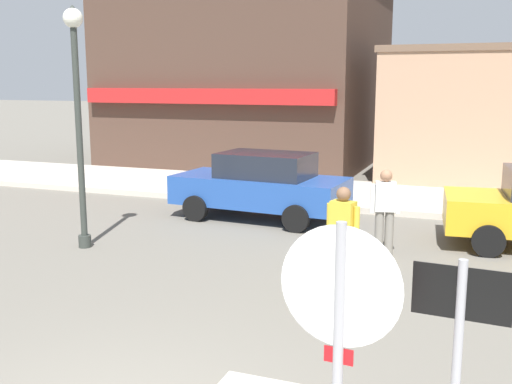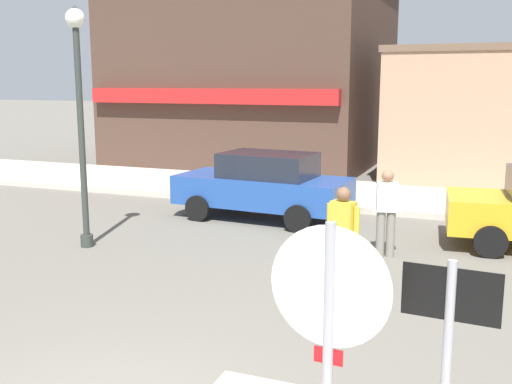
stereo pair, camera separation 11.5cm
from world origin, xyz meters
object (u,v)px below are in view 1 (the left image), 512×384
at_px(one_way_sign, 456,376).
at_px(lamp_post, 77,93).
at_px(stop_sign, 339,338).
at_px(parked_car_nearest, 261,185).
at_px(pedestrian_crossing_near, 385,210).
at_px(pedestrian_crossing_far, 343,235).

height_order(one_way_sign, lamp_post, lamp_post).
xyz_separation_m(stop_sign, parked_car_nearest, (-3.97, 9.22, -0.71)).
height_order(one_way_sign, pedestrian_crossing_near, one_way_sign).
bearing_deg(parked_car_nearest, lamp_post, -123.68).
bearing_deg(lamp_post, stop_sign, -42.06).
bearing_deg(pedestrian_crossing_far, lamp_post, 173.84).
xyz_separation_m(parked_car_nearest, pedestrian_crossing_far, (2.84, -4.09, 0.06)).
distance_m(lamp_post, pedestrian_crossing_near, 6.08).
bearing_deg(pedestrian_crossing_near, one_way_sign, -77.75).
bearing_deg(lamp_post, parked_car_nearest, 56.32).
distance_m(stop_sign, pedestrian_crossing_far, 5.30).
xyz_separation_m(lamp_post, pedestrian_crossing_near, (5.52, 1.47, -2.09)).
relative_size(lamp_post, parked_car_nearest, 1.10).
bearing_deg(pedestrian_crossing_near, pedestrian_crossing_far, -99.11).
bearing_deg(stop_sign, one_way_sign, 8.62).
relative_size(lamp_post, pedestrian_crossing_near, 2.82).
height_order(pedestrian_crossing_near, pedestrian_crossing_far, same).
xyz_separation_m(one_way_sign, parked_car_nearest, (-4.70, 9.11, -0.52)).
distance_m(stop_sign, parked_car_nearest, 10.07).
height_order(parked_car_nearest, pedestrian_crossing_far, pedestrian_crossing_far).
distance_m(parked_car_nearest, pedestrian_crossing_far, 4.98).
distance_m(one_way_sign, pedestrian_crossing_near, 7.24).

